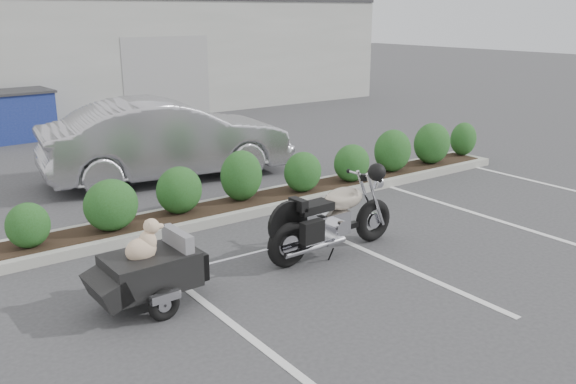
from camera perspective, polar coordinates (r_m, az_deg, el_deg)
ground at (r=8.60m, az=-0.77°, el=-6.32°), size 90.00×90.00×0.00m
planter_kerb at (r=10.82m, az=-3.17°, el=-1.07°), size 12.00×1.00×0.15m
motorcycle at (r=8.65m, az=4.30°, el=-2.53°), size 2.28×0.77×1.31m
pet_trailer at (r=7.33m, az=-12.87°, el=-7.08°), size 1.81×1.01×1.08m
sedan at (r=12.79m, az=-11.19°, el=4.86°), size 5.21×2.42×1.65m
dumpster at (r=18.04m, az=-24.35°, el=6.55°), size 2.11×1.51×1.33m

